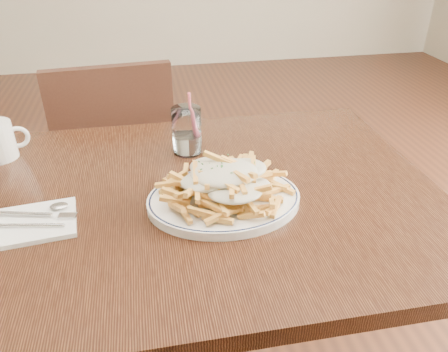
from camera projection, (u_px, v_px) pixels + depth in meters
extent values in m
cube|color=black|center=(174.00, 201.00, 0.98)|extent=(1.20, 0.80, 0.04)
cylinder|color=black|center=(326.00, 218.00, 1.56)|extent=(0.05, 0.05, 0.71)
cube|color=black|center=(119.00, 167.00, 1.75)|extent=(0.44, 0.44, 0.04)
cube|color=black|center=(115.00, 131.00, 1.48)|extent=(0.41, 0.08, 0.44)
cylinder|color=black|center=(160.00, 185.00, 2.05)|extent=(0.03, 0.03, 0.40)
cylinder|color=black|center=(83.00, 196.00, 1.96)|extent=(0.03, 0.03, 0.40)
cylinder|color=black|center=(173.00, 229.00, 1.76)|extent=(0.03, 0.03, 0.40)
cylinder|color=black|center=(84.00, 244.00, 1.68)|extent=(0.03, 0.03, 0.40)
torus|color=#0E1632|center=(224.00, 197.00, 0.93)|extent=(0.37, 0.37, 0.01)
ellipsoid|color=beige|center=(224.00, 171.00, 0.90)|extent=(0.22, 0.19, 0.03)
cube|color=white|center=(23.00, 225.00, 0.87)|extent=(0.22, 0.15, 0.01)
cylinder|color=white|center=(187.00, 131.00, 1.12)|extent=(0.08, 0.08, 0.12)
cylinder|color=white|center=(187.00, 143.00, 1.13)|extent=(0.07, 0.07, 0.05)
cylinder|color=#E95870|center=(191.00, 120.00, 1.11)|extent=(0.02, 0.04, 0.16)
torus|color=white|center=(18.00, 137.00, 1.11)|extent=(0.06, 0.03, 0.06)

